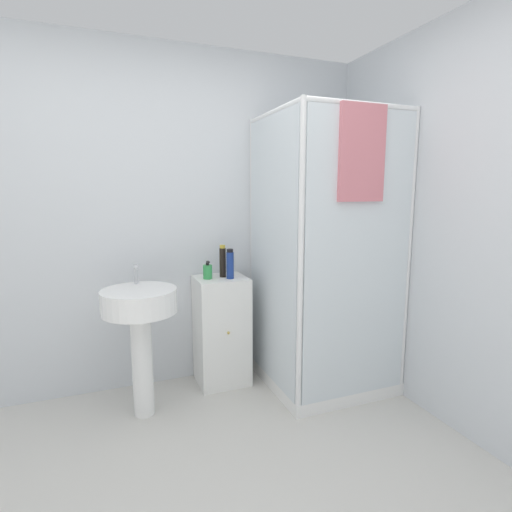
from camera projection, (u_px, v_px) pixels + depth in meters
wall_back at (145, 221)px, 2.91m from camera, size 6.40×0.06×2.50m
shower_enclosure at (321, 315)px, 2.95m from camera, size 0.86×0.89×2.01m
vanity_cabinet at (222, 330)px, 3.04m from camera, size 0.38×0.36×0.83m
sink at (140, 318)px, 2.55m from camera, size 0.47×0.47×0.98m
soap_dispenser at (208, 272)px, 2.93m from camera, size 0.07×0.07×0.13m
shampoo_bottle_tall_black at (223, 261)px, 2.98m from camera, size 0.05×0.05×0.24m
shampoo_bottle_blue at (230, 264)px, 2.93m from camera, size 0.05×0.05×0.22m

